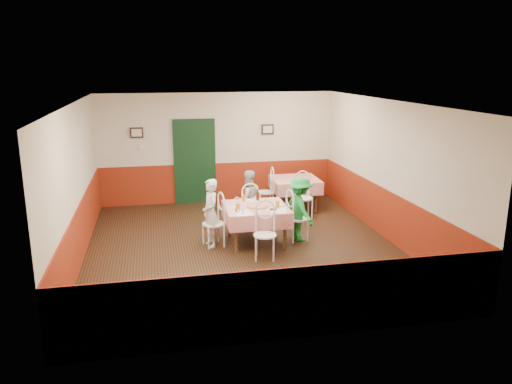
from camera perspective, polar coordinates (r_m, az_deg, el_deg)
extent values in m
plane|color=black|center=(9.86, -1.57, -6.24)|extent=(7.00, 7.00, 0.00)
plane|color=white|center=(9.26, -1.69, 10.22)|extent=(7.00, 7.00, 0.00)
cube|color=beige|center=(12.86, -4.40, 5.05)|extent=(6.00, 0.10, 2.80)
cube|color=beige|center=(6.17, 4.15, -5.22)|extent=(6.00, 0.10, 2.80)
cube|color=beige|center=(9.42, -19.90, 0.82)|extent=(0.10, 7.00, 2.80)
cube|color=beige|center=(10.40, 14.88, 2.41)|extent=(0.10, 7.00, 2.80)
cube|color=maroon|center=(13.02, -4.32, 1.13)|extent=(6.00, 0.03, 1.00)
cube|color=maroon|center=(6.54, 3.97, -12.62)|extent=(6.00, 0.03, 1.00)
cube|color=maroon|center=(9.66, -19.36, -4.38)|extent=(0.03, 7.00, 1.00)
cube|color=maroon|center=(10.61, 14.49, -2.36)|extent=(0.03, 7.00, 1.00)
cube|color=black|center=(12.81, -7.01, 3.36)|extent=(0.96, 0.06, 2.10)
cube|color=black|center=(12.65, -13.49, 6.61)|extent=(0.32, 0.03, 0.26)
cube|color=black|center=(12.97, 1.33, 7.18)|extent=(0.32, 0.03, 0.26)
cube|color=white|center=(12.69, -12.95, 5.07)|extent=(0.10, 0.03, 0.10)
cube|color=red|center=(9.94, 0.00, -3.77)|extent=(1.23, 1.23, 0.77)
cube|color=red|center=(12.36, 4.46, -0.18)|extent=(1.16, 1.16, 0.77)
cylinder|color=#B74723|center=(9.78, 0.20, -1.63)|extent=(0.41, 0.41, 0.03)
cylinder|color=white|center=(9.73, -2.54, -1.77)|extent=(0.25, 0.25, 0.01)
cylinder|color=white|center=(9.92, 2.45, -1.45)|extent=(0.25, 0.25, 0.01)
cylinder|color=white|center=(10.19, -0.53, -1.00)|extent=(0.25, 0.25, 0.01)
cylinder|color=#BF7219|center=(9.49, -2.10, -1.76)|extent=(0.08, 0.08, 0.15)
cylinder|color=#BF7219|center=(9.68, 2.48, -1.46)|extent=(0.08, 0.08, 0.14)
cylinder|color=#BF7219|center=(10.18, -1.45, -0.70)|extent=(0.07, 0.07, 0.13)
cylinder|color=#381C0A|center=(10.21, 0.18, -0.40)|extent=(0.06, 0.06, 0.21)
cylinder|color=silver|center=(9.36, -2.09, -2.17)|extent=(0.04, 0.04, 0.09)
cylinder|color=silver|center=(9.30, -1.50, -2.28)|extent=(0.04, 0.04, 0.09)
cylinder|color=#B23319|center=(9.41, -2.31, -2.09)|extent=(0.04, 0.04, 0.09)
cube|color=white|center=(9.39, -1.56, -2.39)|extent=(0.35, 0.44, 0.00)
cube|color=white|center=(9.55, 2.61, -2.11)|extent=(0.38, 0.46, 0.00)
cube|color=black|center=(9.58, 1.98, -1.99)|extent=(0.11, 0.09, 0.02)
imported|color=gray|center=(9.72, -5.22, -2.42)|extent=(0.40, 0.54, 1.34)
imported|color=gray|center=(10.71, -0.93, -0.92)|extent=(0.73, 0.63, 1.30)
imported|color=gray|center=(10.06, 5.04, -1.93)|extent=(0.66, 0.93, 1.31)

